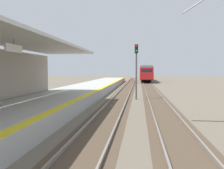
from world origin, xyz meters
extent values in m
cube|color=#A8A8A3|center=(-2.50, 16.00, 0.45)|extent=(5.00, 80.00, 0.90)
cube|color=yellow|center=(-0.25, 16.00, 0.90)|extent=(0.50, 80.00, 0.01)
cube|color=white|center=(-2.20, 8.73, 3.82)|extent=(0.08, 1.40, 0.36)
cylinder|color=#333333|center=(-2.20, 8.73, 4.14)|extent=(0.03, 0.03, 0.27)
cube|color=#4C3D2D|center=(1.90, 20.00, 0.00)|extent=(2.34, 120.00, 0.01)
cube|color=slate|center=(1.18, 20.00, 0.08)|extent=(0.08, 120.00, 0.15)
cube|color=slate|center=(2.62, 20.00, 0.08)|extent=(0.08, 120.00, 0.15)
cube|color=#4C3D2D|center=(5.30, 20.00, 0.00)|extent=(2.34, 120.00, 0.01)
cube|color=slate|center=(4.58, 20.00, 0.08)|extent=(0.08, 120.00, 0.15)
cube|color=slate|center=(6.02, 20.00, 0.08)|extent=(0.08, 120.00, 0.15)
cube|color=maroon|center=(5.30, 55.93, 2.07)|extent=(2.90, 18.00, 2.70)
cube|color=slate|center=(5.30, 55.93, 3.64)|extent=(2.67, 18.00, 0.44)
cube|color=black|center=(5.30, 46.91, 2.48)|extent=(2.32, 0.06, 1.21)
cube|color=maroon|center=(5.30, 46.13, 1.60)|extent=(2.78, 1.60, 1.49)
cube|color=black|center=(6.76, 55.93, 2.48)|extent=(0.04, 15.84, 0.86)
cylinder|color=#333333|center=(5.30, 59.53, 4.31)|extent=(0.06, 0.06, 0.90)
cube|color=black|center=(5.30, 50.08, 0.36)|extent=(2.17, 2.20, 0.72)
cube|color=black|center=(5.30, 61.78, 0.36)|extent=(2.17, 2.20, 0.72)
cylinder|color=#4C4C4C|center=(3.45, 19.90, 2.20)|extent=(0.16, 0.16, 4.40)
cube|color=black|center=(3.45, 19.90, 4.80)|extent=(0.32, 0.24, 0.80)
sphere|color=red|center=(3.45, 19.76, 5.02)|extent=(0.16, 0.16, 0.16)
sphere|color=green|center=(3.45, 19.76, 4.58)|extent=(0.16, 0.16, 0.16)
camera|label=1|loc=(3.73, -1.29, 2.77)|focal=35.71mm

